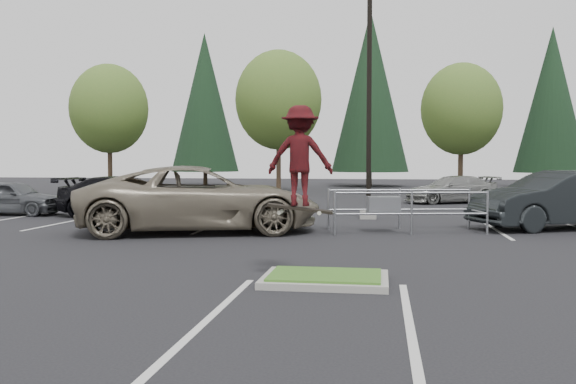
# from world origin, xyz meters

# --- Properties ---
(ground) EXTENTS (120.00, 120.00, 0.00)m
(ground) POSITION_xyz_m (0.00, 0.00, 0.00)
(ground) COLOR black
(ground) RESTS_ON ground
(grass_median) EXTENTS (2.20, 1.60, 0.16)m
(grass_median) POSITION_xyz_m (0.00, 0.00, 0.08)
(grass_median) COLOR #A2A097
(grass_median) RESTS_ON ground
(stall_lines) EXTENTS (22.62, 17.60, 0.01)m
(stall_lines) POSITION_xyz_m (-1.35, 6.02, 0.00)
(stall_lines) COLOR silver
(stall_lines) RESTS_ON ground
(light_pole) EXTENTS (0.70, 0.60, 10.12)m
(light_pole) POSITION_xyz_m (0.50, 12.00, 4.56)
(light_pole) COLOR #A2A097
(light_pole) RESTS_ON ground
(decid_a) EXTENTS (5.44, 5.44, 8.91)m
(decid_a) POSITION_xyz_m (-18.01, 30.03, 5.58)
(decid_a) COLOR #38281C
(decid_a) RESTS_ON ground
(decid_b) EXTENTS (5.89, 5.89, 9.64)m
(decid_b) POSITION_xyz_m (-6.01, 30.53, 6.04)
(decid_b) COLOR #38281C
(decid_b) RESTS_ON ground
(decid_c) EXTENTS (5.12, 5.12, 8.38)m
(decid_c) POSITION_xyz_m (5.99, 29.83, 5.25)
(decid_c) COLOR #38281C
(decid_c) RESTS_ON ground
(conif_a) EXTENTS (5.72, 5.72, 13.00)m
(conif_a) POSITION_xyz_m (-14.00, 40.00, 7.10)
(conif_a) COLOR #38281C
(conif_a) RESTS_ON ground
(conif_b) EXTENTS (6.38, 6.38, 14.50)m
(conif_b) POSITION_xyz_m (0.00, 40.50, 7.85)
(conif_b) COLOR #38281C
(conif_b) RESTS_ON ground
(conif_c) EXTENTS (5.50, 5.50, 12.50)m
(conif_c) POSITION_xyz_m (14.00, 39.50, 6.85)
(conif_c) COLOR #38281C
(conif_c) RESTS_ON ground
(cart_corral) EXTENTS (4.74, 2.46, 1.28)m
(cart_corral) POSITION_xyz_m (1.19, 7.90, 0.80)
(cart_corral) COLOR gray
(cart_corral) RESTS_ON ground
(skateboarder) EXTENTS (1.22, 0.69, 1.99)m
(skateboarder) POSITION_xyz_m (-0.50, 0.39, 2.23)
(skateboarder) COLOR black
(skateboarder) RESTS_ON ground
(car_l_tan) EXTENTS (7.83, 5.24, 2.00)m
(car_l_tan) POSITION_xyz_m (-4.50, 7.00, 1.00)
(car_l_tan) COLOR #776D5B
(car_l_tan) RESTS_ON ground
(car_l_black) EXTENTS (5.52, 2.67, 1.55)m
(car_l_black) POSITION_xyz_m (-8.62, 11.21, 0.77)
(car_l_black) COLOR black
(car_l_black) RESTS_ON ground
(car_l_grey) EXTENTS (4.06, 1.64, 1.38)m
(car_l_grey) POSITION_xyz_m (-13.50, 11.50, 0.69)
(car_l_grey) COLOR #4B4E52
(car_l_grey) RESTS_ON ground
(car_r_charc) EXTENTS (5.87, 4.05, 1.83)m
(car_r_charc) POSITION_xyz_m (6.50, 9.59, 0.92)
(car_r_charc) COLOR black
(car_r_charc) RESTS_ON ground
(car_far_silver) EXTENTS (5.12, 3.70, 1.38)m
(car_far_silver) POSITION_xyz_m (4.55, 20.94, 0.69)
(car_far_silver) COLOR gray
(car_far_silver) RESTS_ON ground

